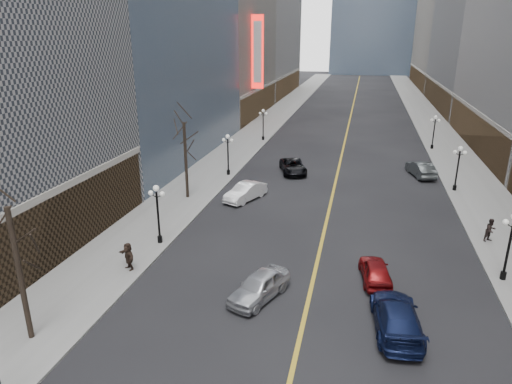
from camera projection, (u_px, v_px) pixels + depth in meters
The scene contains 20 objects.
sidewalk_east at pixel (444, 143), 65.44m from camera, with size 6.00×230.00×0.15m, color gray.
sidewalk_west at pixel (255, 134), 71.51m from camera, with size 6.00×230.00×0.15m, color gray.
lane_line at pixel (348, 127), 77.69m from camera, with size 0.25×200.00×0.02m, color gold.
streetlamp_east_1 at pixel (510, 240), 28.21m from camera, with size 1.26×0.44×4.52m.
streetlamp_east_2 at pixel (458, 164), 44.76m from camera, with size 1.26×0.44×4.52m.
streetlamp_east_3 at pixel (434, 129), 61.31m from camera, with size 1.26×0.44×4.52m.
streetlamp_west_1 at pixel (158, 208), 33.33m from camera, with size 1.26×0.44×4.52m.
streetlamp_west_2 at pixel (228, 150), 49.87m from camera, with size 1.26×0.44×4.52m.
streetlamp_west_3 at pixel (263, 121), 66.42m from camera, with size 1.26×0.44×4.52m.
theatre_marquee at pixel (258, 52), 77.19m from camera, with size 2.00×0.55×12.00m.
tree_west_near at pixel (11, 229), 21.56m from camera, with size 3.60×3.60×7.92m.
tree_west_far at pixel (184, 134), 41.79m from camera, with size 3.60×3.60×7.92m.
car_nb_near at pixel (259, 286), 27.04m from camera, with size 1.90×4.72×1.61m, color silver.
car_nb_mid at pixel (246, 192), 43.15m from camera, with size 1.71×4.91×1.62m, color white.
car_nb_far at pixel (293, 166), 51.58m from camera, with size 2.54×5.52×1.53m, color black.
car_sb_near at pixel (397, 317), 24.07m from camera, with size 2.33×5.74×1.67m, color #111A41.
car_sb_mid at pixel (375, 271), 28.93m from camera, with size 1.72×4.28×1.46m, color maroon.
car_sb_far at pixel (421, 169), 50.35m from camera, with size 1.78×5.09×1.68m, color #414648.
ped_east_walk at pixel (491, 230), 34.15m from camera, with size 0.87×0.48×1.80m, color black.
ped_west_far at pixel (128, 256), 30.06m from camera, with size 1.75×0.50×1.88m, color #2F221A.
Camera 1 is at (2.34, 1.39, 14.96)m, focal length 32.00 mm.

